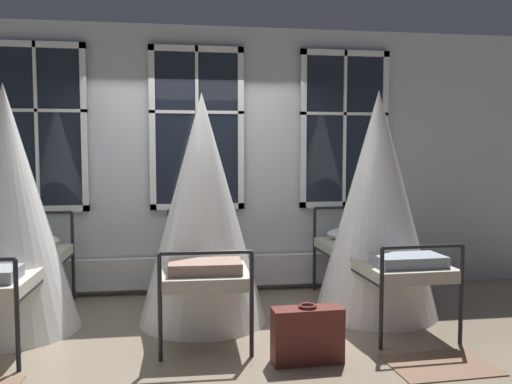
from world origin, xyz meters
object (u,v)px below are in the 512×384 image
cot_first (7,212)px  cot_third (377,206)px  suitcase_dark (307,335)px  cot_second (203,211)px

cot_first → cot_third: cot_first is taller
cot_third → suitcase_dark: (-1.02, -1.17, -0.89)m
cot_first → cot_third: size_ratio=1.00×
cot_second → cot_third: (1.78, -0.01, 0.03)m
cot_second → suitcase_dark: 1.65m
cot_first → cot_third: bearing=-88.2°
cot_second → cot_first: bearing=92.3°
cot_first → cot_second: (1.79, 0.03, -0.03)m
cot_first → cot_second: cot_first is taller
cot_first → cot_second: bearing=-87.6°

